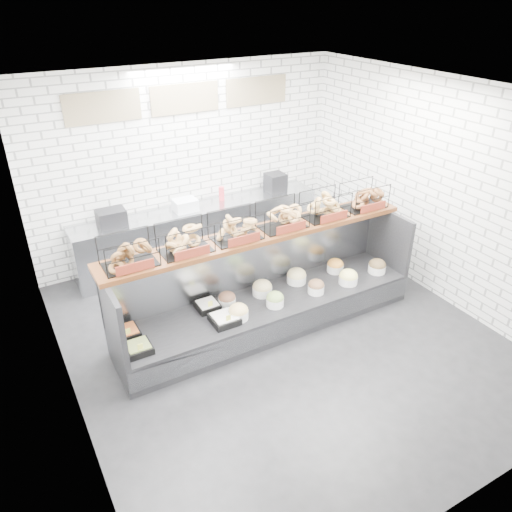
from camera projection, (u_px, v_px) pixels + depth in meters
ground at (280, 336)px, 6.39m from camera, size 5.50×5.50×0.00m
room_shell at (257, 169)px, 5.86m from camera, size 5.02×5.51×3.01m
display_case at (267, 302)px, 6.50m from camera, size 4.00×0.90×1.20m
bagel_shelf at (260, 223)px, 6.12m from camera, size 4.10×0.50×0.40m
prep_counter at (200, 231)px, 8.01m from camera, size 4.00×0.60×1.20m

